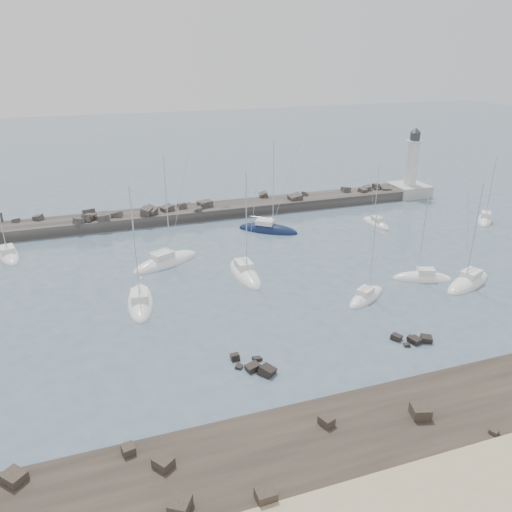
{
  "coord_description": "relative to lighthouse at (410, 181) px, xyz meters",
  "views": [
    {
      "loc": [
        -16.14,
        -47.76,
        28.77
      ],
      "look_at": [
        4.29,
        12.0,
        2.22
      ],
      "focal_mm": 35.0,
      "sensor_mm": 36.0,
      "label": 1
    }
  ],
  "objects": [
    {
      "name": "ground",
      "position": [
        -47.0,
        -38.0,
        -3.09
      ],
      "size": [
        400.0,
        400.0,
        0.0
      ],
      "primitive_type": "plane",
      "color": "#485D70",
      "rests_on": "ground"
    },
    {
      "name": "sailboat_2",
      "position": [
        -59.13,
        -30.7,
        -2.94
      ],
      "size": [
        4.1,
        10.14,
        15.59
      ],
      "color": "white",
      "rests_on": "ground"
    },
    {
      "name": "rock_shelf",
      "position": [
        -47.08,
        -59.98,
        -3.07
      ],
      "size": [
        140.0,
        12.0,
        1.95
      ],
      "color": "black",
      "rests_on": "ground"
    },
    {
      "name": "sailboat_0",
      "position": [
        -75.95,
        -9.04,
        -2.96
      ],
      "size": [
        4.93,
        9.53,
        14.32
      ],
      "color": "white",
      "rests_on": "ground"
    },
    {
      "name": "sailboat_5",
      "position": [
        -32.45,
        -38.23,
        -2.96
      ],
      "size": [
        7.44,
        5.69,
        11.62
      ],
      "color": "white",
      "rests_on": "ground"
    },
    {
      "name": "rock_cluster_far",
      "position": [
        -32.86,
        -48.45,
        -3.06
      ],
      "size": [
        4.2,
        2.76,
        1.35
      ],
      "color": "black",
      "rests_on": "ground"
    },
    {
      "name": "lighthouse",
      "position": [
        0.0,
        0.0,
        0.0
      ],
      "size": [
        7.0,
        7.0,
        14.6
      ],
      "color": "#A9AAA4",
      "rests_on": "ground"
    },
    {
      "name": "sailboat_4",
      "position": [
        -44.64,
        -26.96,
        -2.94
      ],
      "size": [
        3.26,
        9.9,
        15.59
      ],
      "color": "white",
      "rests_on": "ground"
    },
    {
      "name": "breakwater",
      "position": [
        -55.31,
        -0.01,
        -2.76
      ],
      "size": [
        115.0,
        7.63,
        5.11
      ],
      "color": "#312E2B",
      "rests_on": "ground"
    },
    {
      "name": "sailboat_10",
      "position": [
        2.99,
        -18.95,
        -2.93
      ],
      "size": [
        7.05,
        7.17,
        12.41
      ],
      "color": "white",
      "rests_on": "ground"
    },
    {
      "name": "sailboat_6",
      "position": [
        -35.55,
        -11.29,
        -2.94
      ],
      "size": [
        10.17,
        8.86,
        16.37
      ],
      "color": "#0E193A",
      "rests_on": "ground"
    },
    {
      "name": "sailboat_9",
      "position": [
        -17.72,
        -39.05,
        -2.94
      ],
      "size": [
        9.79,
        6.36,
        14.88
      ],
      "color": "white",
      "rests_on": "ground"
    },
    {
      "name": "sailboat_8",
      "position": [
        -16.52,
        -14.31,
        -2.95
      ],
      "size": [
        2.75,
        7.24,
        11.38
      ],
      "color": "white",
      "rests_on": "ground"
    },
    {
      "name": "sailboat_3",
      "position": [
        -54.2,
        -19.47,
        -2.94
      ],
      "size": [
        11.18,
        7.75,
        16.98
      ],
      "color": "white",
      "rests_on": "ground"
    },
    {
      "name": "rock_cluster_near",
      "position": [
        -50.13,
        -47.88,
        -3.03
      ],
      "size": [
        3.75,
        4.64,
        1.75
      ],
      "color": "black",
      "rests_on": "ground"
    },
    {
      "name": "sailboat_7",
      "position": [
        -22.55,
        -35.84,
        -2.95
      ],
      "size": [
        8.17,
        5.13,
        12.48
      ],
      "color": "white",
      "rests_on": "ground"
    }
  ]
}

